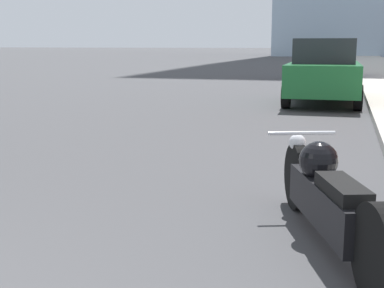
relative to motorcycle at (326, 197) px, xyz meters
name	(u,v)px	position (x,y,z in m)	size (l,w,h in m)	color
sidewalk	(377,65)	(2.33, 36.80, -0.31)	(3.30, 240.00, 0.15)	#B2ADA3
motorcycle	(326,197)	(0.00, 0.00, 0.00)	(1.04, 2.42, 0.77)	black
parked_car_green	(324,72)	(-0.43, 10.18, 0.45)	(1.92, 3.90, 1.68)	#1E6B33
parked_car_blue	(332,60)	(-0.47, 21.04, 0.43)	(1.89, 3.92, 1.66)	#1E3899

